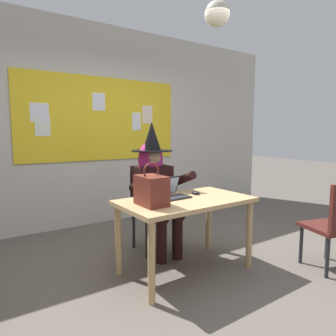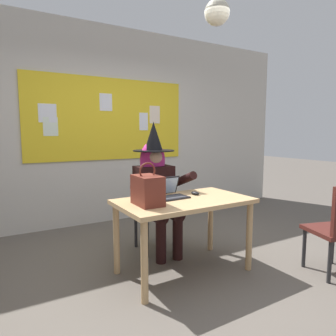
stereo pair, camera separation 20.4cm
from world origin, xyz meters
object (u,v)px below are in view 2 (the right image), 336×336
at_px(chair_at_desk, 152,205).
at_px(handbag, 148,190).
at_px(computer_mouse, 195,193).
at_px(desk_main, 184,209).
at_px(laptop, 170,193).
at_px(person_costumed, 156,182).

distance_m(chair_at_desk, handbag, 0.93).
bearing_deg(chair_at_desk, computer_mouse, 19.90).
height_order(desk_main, laptop, laptop).
height_order(chair_at_desk, laptop, laptop).
xyz_separation_m(desk_main, computer_mouse, (0.21, 0.11, 0.11)).
relative_size(person_costumed, computer_mouse, 14.18).
height_order(chair_at_desk, handbag, handbag).
relative_size(desk_main, handbag, 3.39).
relative_size(chair_at_desk, computer_mouse, 8.71).
xyz_separation_m(person_costumed, laptop, (-0.08, -0.46, -0.04)).
xyz_separation_m(computer_mouse, handbag, (-0.61, -0.14, 0.12)).
bearing_deg(handbag, computer_mouse, 13.09).
bearing_deg(computer_mouse, handbag, -174.92).
distance_m(chair_at_desk, person_costumed, 0.32).
height_order(desk_main, handbag, handbag).
bearing_deg(person_costumed, computer_mouse, 23.71).
distance_m(computer_mouse, handbag, 0.64).
bearing_deg(laptop, person_costumed, 76.28).
distance_m(person_costumed, computer_mouse, 0.53).
bearing_deg(handbag, laptop, 27.41).
relative_size(desk_main, person_costumed, 0.87).
height_order(person_costumed, handbag, person_costumed).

